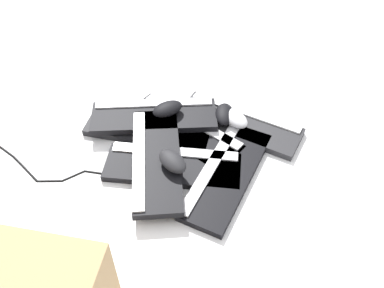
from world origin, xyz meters
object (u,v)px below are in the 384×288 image
(keyboard_0, at_px, (149,128))
(mouse_2, at_px, (167,109))
(keyboard_3, at_px, (240,123))
(mouse_3, at_px, (173,161))
(keyboard_1, at_px, (173,166))
(mouse_0, at_px, (224,114))
(keyboard_5, at_px, (154,116))
(keyboard_6, at_px, (156,159))
(keyboard_2, at_px, (226,174))
(keyboard_4, at_px, (183,131))
(mouse_1, at_px, (235,118))

(keyboard_0, height_order, mouse_2, mouse_2)
(keyboard_3, xyz_separation_m, mouse_3, (0.16, 0.29, 0.07))
(keyboard_1, bearing_deg, mouse_0, -114.86)
(keyboard_5, relative_size, mouse_3, 4.23)
(keyboard_6, height_order, mouse_2, mouse_2)
(keyboard_2, relative_size, keyboard_4, 0.99)
(mouse_0, distance_m, mouse_1, 0.04)
(keyboard_4, relative_size, mouse_3, 4.21)
(mouse_1, bearing_deg, keyboard_5, -130.11)
(keyboard_4, xyz_separation_m, mouse_0, (-0.13, -0.09, 0.04))
(keyboard_5, bearing_deg, keyboard_0, 74.51)
(keyboard_0, relative_size, mouse_2, 4.04)
(keyboard_1, height_order, mouse_1, mouse_1)
(keyboard_2, relative_size, mouse_3, 4.19)
(mouse_0, distance_m, mouse_3, 0.30)
(keyboard_1, height_order, mouse_3, mouse_3)
(mouse_0, bearing_deg, mouse_2, 96.62)
(keyboard_0, xyz_separation_m, keyboard_5, (-0.01, -0.03, 0.03))
(keyboard_1, xyz_separation_m, mouse_2, (0.08, -0.19, 0.07))
(keyboard_3, bearing_deg, keyboard_5, 13.69)
(keyboard_6, distance_m, mouse_2, 0.21)
(keyboard_0, bearing_deg, mouse_0, -158.03)
(keyboard_5, xyz_separation_m, mouse_3, (-0.14, 0.22, 0.04))
(mouse_2, relative_size, mouse_3, 1.00)
(keyboard_0, height_order, keyboard_3, same)
(keyboard_3, height_order, mouse_1, mouse_1)
(keyboard_2, relative_size, keyboard_3, 1.00)
(keyboard_6, bearing_deg, keyboard_4, -103.03)
(keyboard_2, bearing_deg, keyboard_3, -89.58)
(keyboard_5, relative_size, mouse_0, 4.23)
(keyboard_5, height_order, keyboard_6, same)
(mouse_3, bearing_deg, keyboard_4, 134.07)
(keyboard_4, bearing_deg, keyboard_1, 94.67)
(mouse_0, height_order, mouse_1, same)
(keyboard_2, height_order, mouse_3, mouse_3)
(keyboard_0, height_order, mouse_1, mouse_1)
(keyboard_6, bearing_deg, keyboard_5, -69.97)
(mouse_2, height_order, mouse_3, same)
(keyboard_3, relative_size, mouse_0, 4.20)
(keyboard_0, bearing_deg, keyboard_4, -172.75)
(keyboard_4, height_order, mouse_2, mouse_2)
(keyboard_0, distance_m, mouse_1, 0.31)
(mouse_0, bearing_deg, keyboard_5, 95.62)
(keyboard_6, relative_size, mouse_2, 4.23)
(mouse_0, relative_size, mouse_1, 1.00)
(keyboard_3, relative_size, keyboard_6, 0.99)
(keyboard_0, xyz_separation_m, keyboard_4, (-0.12, -0.02, 0.00))
(keyboard_0, distance_m, keyboard_4, 0.12)
(keyboard_2, xyz_separation_m, keyboard_4, (0.19, -0.15, 0.00))
(mouse_0, xyz_separation_m, mouse_2, (0.19, 0.06, 0.03))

